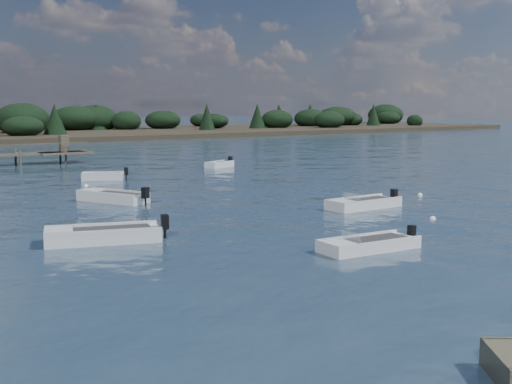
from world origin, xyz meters
TOP-DOWN VIEW (x-y plane):
  - tender_far_grey_b at (14.17, 35.56)m, footprint 3.35×2.18m
  - dinghy_extra_a at (-1.82, 21.25)m, footprint 3.27×4.71m
  - tender_far_white at (1.83, 32.24)m, footprint 3.37×2.53m
  - dinghy_mid_white_a at (1.66, 3.66)m, footprint 4.45×1.87m
  - dinghy_mid_grey at (-6.38, 11.04)m, footprint 5.16×3.12m
  - dinghy_mid_white_b at (8.72, 11.29)m, footprint 4.70×1.66m
  - buoy_b at (9.14, 6.80)m, footprint 0.32×0.32m
  - buoy_d at (15.15, 12.88)m, footprint 0.32×0.32m
  - buoy_e at (-0.63, 29.12)m, footprint 0.32×0.32m
  - far_headland at (25.00, 100.00)m, footprint 190.00×40.00m

SIDE VIEW (x-z plane):
  - buoy_b at x=9.14m, z-range -0.16..0.16m
  - buoy_d at x=15.15m, z-range -0.16..0.16m
  - buoy_e at x=-0.63m, z-range -0.16..0.16m
  - dinghy_mid_white_a at x=1.66m, z-range -0.38..0.65m
  - dinghy_mid_white_b at x=8.72m, z-range -0.43..0.74m
  - tender_far_grey_b at x=14.17m, z-range -0.41..0.73m
  - tender_far_white at x=1.83m, z-range -0.42..0.75m
  - dinghy_mid_grey at x=-6.38m, z-range -0.47..0.82m
  - dinghy_extra_a at x=-1.82m, z-range -0.47..0.82m
  - far_headland at x=25.00m, z-range -0.94..4.86m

